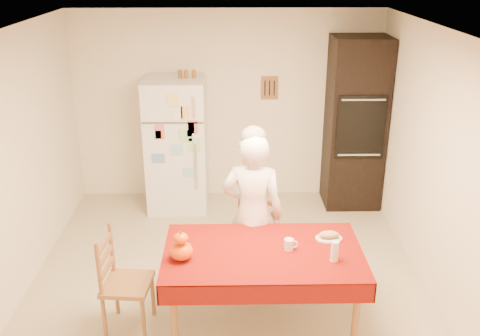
{
  "coord_description": "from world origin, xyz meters",
  "views": [
    {
      "loc": [
        0.03,
        -4.57,
        3.12
      ],
      "look_at": [
        0.13,
        0.2,
        1.2
      ],
      "focal_mm": 40.0,
      "sensor_mm": 36.0,
      "label": 1
    }
  ],
  "objects_px": {
    "dining_table": "(263,258)",
    "seated_woman": "(253,214)",
    "chair_far": "(254,236)",
    "bread_plate": "(329,239)",
    "oven_cabinet": "(355,124)",
    "wine_glass": "(335,251)",
    "pumpkin_lower": "(181,251)",
    "coffee_mug": "(289,244)",
    "refrigerator": "(177,145)",
    "chair_left": "(120,278)"
  },
  "relations": [
    {
      "from": "coffee_mug",
      "to": "bread_plate",
      "type": "relative_size",
      "value": 0.42
    },
    {
      "from": "pumpkin_lower",
      "to": "bread_plate",
      "type": "distance_m",
      "value": 1.31
    },
    {
      "from": "dining_table",
      "to": "coffee_mug",
      "type": "relative_size",
      "value": 17.0
    },
    {
      "from": "coffee_mug",
      "to": "bread_plate",
      "type": "distance_m",
      "value": 0.41
    },
    {
      "from": "chair_left",
      "to": "pumpkin_lower",
      "type": "relative_size",
      "value": 4.82
    },
    {
      "from": "seated_woman",
      "to": "wine_glass",
      "type": "distance_m",
      "value": 0.98
    },
    {
      "from": "wine_glass",
      "to": "coffee_mug",
      "type": "bearing_deg",
      "value": 153.4
    },
    {
      "from": "oven_cabinet",
      "to": "bread_plate",
      "type": "relative_size",
      "value": 9.17
    },
    {
      "from": "refrigerator",
      "to": "dining_table",
      "type": "bearing_deg",
      "value": -69.03
    },
    {
      "from": "bread_plate",
      "to": "chair_far",
      "type": "bearing_deg",
      "value": 140.36
    },
    {
      "from": "dining_table",
      "to": "wine_glass",
      "type": "height_order",
      "value": "wine_glass"
    },
    {
      "from": "chair_far",
      "to": "wine_glass",
      "type": "height_order",
      "value": "chair_far"
    },
    {
      "from": "oven_cabinet",
      "to": "wine_glass",
      "type": "height_order",
      "value": "oven_cabinet"
    },
    {
      "from": "dining_table",
      "to": "seated_woman",
      "type": "bearing_deg",
      "value": 96.27
    },
    {
      "from": "dining_table",
      "to": "chair_left",
      "type": "relative_size",
      "value": 1.79
    },
    {
      "from": "refrigerator",
      "to": "chair_left",
      "type": "bearing_deg",
      "value": -96.48
    },
    {
      "from": "refrigerator",
      "to": "bread_plate",
      "type": "xyz_separation_m",
      "value": [
        1.55,
        -2.31,
        -0.08
      ]
    },
    {
      "from": "dining_table",
      "to": "oven_cabinet",
      "type": "bearing_deg",
      "value": 62.54
    },
    {
      "from": "coffee_mug",
      "to": "pumpkin_lower",
      "type": "distance_m",
      "value": 0.91
    },
    {
      "from": "oven_cabinet",
      "to": "refrigerator",
      "type": "bearing_deg",
      "value": -178.82
    },
    {
      "from": "coffee_mug",
      "to": "pumpkin_lower",
      "type": "relative_size",
      "value": 0.51
    },
    {
      "from": "wine_glass",
      "to": "bread_plate",
      "type": "relative_size",
      "value": 0.73
    },
    {
      "from": "wine_glass",
      "to": "dining_table",
      "type": "bearing_deg",
      "value": 164.7
    },
    {
      "from": "oven_cabinet",
      "to": "bread_plate",
      "type": "height_order",
      "value": "oven_cabinet"
    },
    {
      "from": "refrigerator",
      "to": "pumpkin_lower",
      "type": "height_order",
      "value": "refrigerator"
    },
    {
      "from": "wine_glass",
      "to": "bread_plate",
      "type": "bearing_deg",
      "value": 87.09
    },
    {
      "from": "refrigerator",
      "to": "chair_left",
      "type": "distance_m",
      "value": 2.54
    },
    {
      "from": "coffee_mug",
      "to": "bread_plate",
      "type": "xyz_separation_m",
      "value": [
        0.37,
        0.17,
        -0.04
      ]
    },
    {
      "from": "coffee_mug",
      "to": "oven_cabinet",
      "type": "bearing_deg",
      "value": 66.41
    },
    {
      "from": "oven_cabinet",
      "to": "chair_far",
      "type": "height_order",
      "value": "oven_cabinet"
    },
    {
      "from": "bread_plate",
      "to": "pumpkin_lower",
      "type": "bearing_deg",
      "value": -166.83
    },
    {
      "from": "refrigerator",
      "to": "oven_cabinet",
      "type": "xyz_separation_m",
      "value": [
        2.28,
        0.05,
        0.25
      ]
    },
    {
      "from": "coffee_mug",
      "to": "bread_plate",
      "type": "height_order",
      "value": "coffee_mug"
    },
    {
      "from": "bread_plate",
      "to": "wine_glass",
      "type": "bearing_deg",
      "value": -92.91
    },
    {
      "from": "pumpkin_lower",
      "to": "oven_cabinet",
      "type": "bearing_deg",
      "value": 52.95
    },
    {
      "from": "chair_far",
      "to": "chair_left",
      "type": "bearing_deg",
      "value": -131.09
    },
    {
      "from": "oven_cabinet",
      "to": "chair_far",
      "type": "relative_size",
      "value": 2.32
    },
    {
      "from": "coffee_mug",
      "to": "dining_table",
      "type": "bearing_deg",
      "value": -174.59
    },
    {
      "from": "pumpkin_lower",
      "to": "coffee_mug",
      "type": "bearing_deg",
      "value": 8.35
    },
    {
      "from": "chair_far",
      "to": "wine_glass",
      "type": "bearing_deg",
      "value": -36.65
    },
    {
      "from": "chair_far",
      "to": "dining_table",
      "type": "bearing_deg",
      "value": -68.63
    },
    {
      "from": "chair_left",
      "to": "seated_woman",
      "type": "relative_size",
      "value": 0.58
    },
    {
      "from": "seated_woman",
      "to": "wine_glass",
      "type": "xyz_separation_m",
      "value": [
        0.64,
        -0.74,
        0.03
      ]
    },
    {
      "from": "coffee_mug",
      "to": "wine_glass",
      "type": "xyz_separation_m",
      "value": [
        0.36,
        -0.18,
        0.04
      ]
    },
    {
      "from": "chair_left",
      "to": "wine_glass",
      "type": "xyz_separation_m",
      "value": [
        1.82,
        -0.15,
        0.34
      ]
    },
    {
      "from": "chair_far",
      "to": "bread_plate",
      "type": "xyz_separation_m",
      "value": [
        0.64,
        -0.53,
        0.26
      ]
    },
    {
      "from": "dining_table",
      "to": "refrigerator",
      "type": "bearing_deg",
      "value": 110.97
    },
    {
      "from": "oven_cabinet",
      "to": "wine_glass",
      "type": "xyz_separation_m",
      "value": [
        -0.75,
        -2.7,
        -0.25
      ]
    },
    {
      "from": "chair_far",
      "to": "chair_left",
      "type": "height_order",
      "value": "same"
    },
    {
      "from": "refrigerator",
      "to": "chair_left",
      "type": "height_order",
      "value": "refrigerator"
    }
  ]
}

